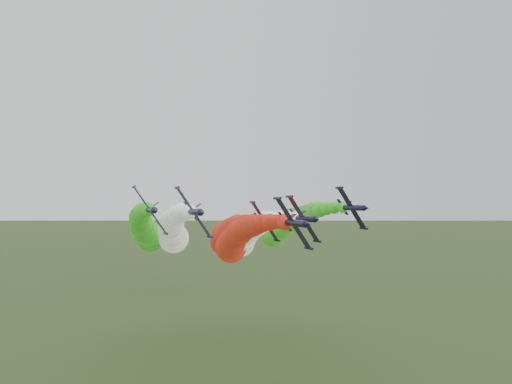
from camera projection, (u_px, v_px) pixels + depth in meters
jet_lead at (236, 240)px, 121.18m from camera, size 15.17×70.27×17.53m
jet_inner_left at (173, 232)px, 121.66m from camera, size 14.42×69.52×16.77m
jet_inner_right at (247, 235)px, 129.64m from camera, size 14.96×70.06×17.32m
jet_outer_left at (145, 230)px, 125.92m from camera, size 14.64×69.74×16.99m
jet_outer_right at (283, 227)px, 137.95m from camera, size 14.72×69.81×17.07m
jet_trail at (226, 235)px, 143.85m from camera, size 14.74×69.83×17.09m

